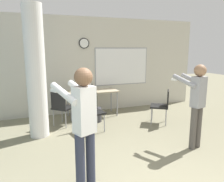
# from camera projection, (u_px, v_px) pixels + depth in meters

# --- Properties ---
(wall_back) EXTENTS (8.00, 0.15, 2.80)m
(wall_back) POSITION_uv_depth(u_px,v_px,m) (77.00, 66.00, 6.39)
(wall_back) COLOR beige
(wall_back) RESTS_ON ground_plane
(support_pillar) EXTENTS (0.41, 0.41, 2.80)m
(support_pillar) POSITION_uv_depth(u_px,v_px,m) (36.00, 73.00, 4.59)
(support_pillar) COLOR white
(support_pillar) RESTS_ON ground_plane
(folding_table) EXTENTS (1.45, 0.61, 0.72)m
(folding_table) POSITION_uv_depth(u_px,v_px,m) (92.00, 93.00, 6.17)
(folding_table) COLOR tan
(folding_table) RESTS_ON ground_plane
(bottle_on_table) EXTENTS (0.06, 0.06, 0.23)m
(bottle_on_table) POSITION_uv_depth(u_px,v_px,m) (92.00, 89.00, 5.99)
(bottle_on_table) COLOR black
(bottle_on_table) RESTS_ON folding_table
(waste_bin) EXTENTS (0.29, 0.29, 0.37)m
(waste_bin) POSITION_uv_depth(u_px,v_px,m) (96.00, 115.00, 5.75)
(waste_bin) COLOR #38383D
(waste_bin) RESTS_ON ground_plane
(chair_table_front) EXTENTS (0.52, 0.52, 0.87)m
(chair_table_front) POSITION_uv_depth(u_px,v_px,m) (92.00, 109.00, 5.08)
(chair_table_front) COLOR black
(chair_table_front) RESTS_ON ground_plane
(chair_mid_room) EXTENTS (0.61, 0.61, 0.87)m
(chair_mid_room) POSITION_uv_depth(u_px,v_px,m) (162.00, 104.00, 5.56)
(chair_mid_room) COLOR black
(chair_mid_room) RESTS_ON ground_plane
(chair_table_left) EXTENTS (0.62, 0.62, 0.87)m
(chair_table_left) POSITION_uv_depth(u_px,v_px,m) (62.00, 106.00, 5.37)
(chair_table_left) COLOR black
(chair_table_left) RESTS_ON ground_plane
(person_playing_side) EXTENTS (0.46, 0.64, 1.62)m
(person_playing_side) POSITION_uv_depth(u_px,v_px,m) (197.00, 100.00, 4.10)
(person_playing_side) COLOR #514C47
(person_playing_side) RESTS_ON ground_plane
(person_playing_front) EXTENTS (0.54, 0.68, 1.68)m
(person_playing_front) POSITION_uv_depth(u_px,v_px,m) (83.00, 122.00, 2.77)
(person_playing_front) COLOR #2D3347
(person_playing_front) RESTS_ON ground_plane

